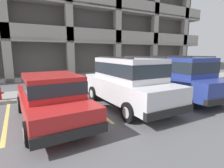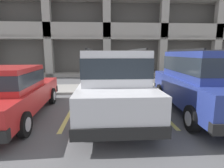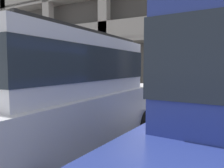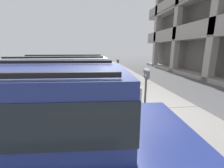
% 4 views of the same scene
% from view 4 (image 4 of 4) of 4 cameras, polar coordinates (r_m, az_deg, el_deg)
% --- Properties ---
extents(ground_plane, '(80.00, 80.00, 0.10)m').
position_cam_4_polar(ground_plane, '(5.55, 9.01, -11.22)').
color(ground_plane, '#565659').
extents(sidewalk, '(40.00, 2.20, 0.12)m').
position_cam_4_polar(sidewalk, '(5.99, 21.22, -8.98)').
color(sidewalk, gray).
rests_on(sidewalk, ground_plane).
extents(parking_stall_lines, '(11.95, 4.80, 0.01)m').
position_cam_4_polar(parking_stall_lines, '(4.03, -5.23, -20.40)').
color(parking_stall_lines, '#DBD16B').
rests_on(parking_stall_lines, ground_plane).
extents(silver_suv, '(2.03, 4.78, 2.03)m').
position_cam_4_polar(silver_suv, '(5.15, -18.16, -0.28)').
color(silver_suv, silver).
rests_on(silver_suv, ground_plane).
extents(red_sedan, '(1.96, 4.54, 1.54)m').
position_cam_4_polar(red_sedan, '(8.15, -15.60, 2.76)').
color(red_sedan, red).
rests_on(red_sedan, ground_plane).
extents(dark_hatchback, '(2.24, 4.89, 2.03)m').
position_cam_4_polar(dark_hatchback, '(2.56, -30.16, -15.25)').
color(dark_hatchback, navy).
rests_on(dark_hatchback, ground_plane).
extents(parking_meter_near, '(0.35, 0.12, 1.46)m').
position_cam_4_polar(parking_meter_near, '(5.35, 12.88, 1.80)').
color(parking_meter_near, '#47474C').
rests_on(parking_meter_near, sidewalk).
extents(parking_meter_far, '(0.35, 0.12, 1.41)m').
position_cam_4_polar(parking_meter_far, '(11.04, 2.23, 7.69)').
color(parking_meter_far, '#47474C').
rests_on(parking_meter_far, sidewalk).
extents(fire_hydrant, '(0.30, 0.30, 0.70)m').
position_cam_4_polar(fire_hydrant, '(10.02, 5.03, 3.00)').
color(fire_hydrant, red).
rests_on(fire_hydrant, sidewalk).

